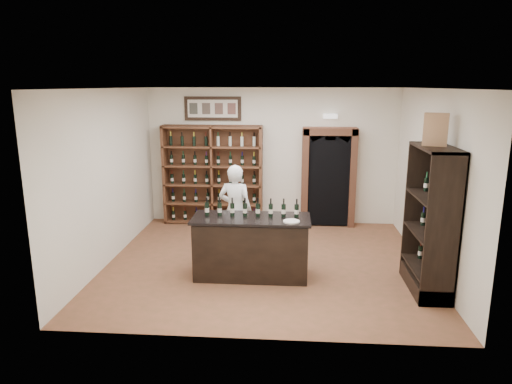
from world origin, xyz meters
TOP-DOWN VIEW (x-y plane):
  - floor at (0.00, 0.00)m, footprint 5.50×5.50m
  - ceiling at (0.00, 0.00)m, footprint 5.50×5.50m
  - wall_back at (0.00, 2.50)m, footprint 5.50×0.04m
  - wall_left at (-2.75, 0.00)m, footprint 0.04×5.00m
  - wall_right at (2.75, 0.00)m, footprint 0.04×5.00m
  - wine_shelf at (-1.30, 2.33)m, footprint 2.20×0.38m
  - framed_picture at (-1.30, 2.47)m, footprint 1.25×0.04m
  - arched_doorway at (1.25, 2.33)m, footprint 1.17×0.35m
  - emergency_light at (1.25, 2.42)m, footprint 0.30×0.10m
  - tasting_counter at (-0.20, -0.60)m, footprint 1.88×0.78m
  - counter_bottle_0 at (-0.92, -0.54)m, footprint 0.07×0.07m
  - counter_bottle_1 at (-0.71, -0.54)m, footprint 0.07×0.07m
  - counter_bottle_2 at (-0.51, -0.54)m, footprint 0.07×0.07m
  - counter_bottle_3 at (-0.30, -0.54)m, footprint 0.07×0.07m
  - counter_bottle_4 at (-0.10, -0.54)m, footprint 0.07×0.07m
  - counter_bottle_5 at (0.11, -0.54)m, footprint 0.07×0.07m
  - counter_bottle_6 at (0.31, -0.54)m, footprint 0.07×0.07m
  - counter_bottle_7 at (0.52, -0.54)m, footprint 0.07×0.07m
  - side_cabinet at (2.52, -0.90)m, footprint 0.48×1.20m
  - shopkeeper at (-0.57, 0.35)m, footprint 0.67×0.50m
  - plate at (0.44, -0.81)m, footprint 0.25×0.25m
  - wine_crate at (2.47, -0.85)m, footprint 0.36×0.24m

SIDE VIEW (x-z plane):
  - floor at x=0.00m, z-range 0.00..0.00m
  - tasting_counter at x=-0.20m, z-range -0.01..0.99m
  - side_cabinet at x=2.52m, z-range -0.35..1.85m
  - shopkeeper at x=-0.57m, z-range 0.00..1.68m
  - plate at x=0.44m, z-range 1.00..1.02m
  - wine_shelf at x=-1.30m, z-range 0.00..2.20m
  - counter_bottle_0 at x=-0.92m, z-range 0.96..1.26m
  - counter_bottle_1 at x=-0.71m, z-range 0.96..1.26m
  - counter_bottle_2 at x=-0.51m, z-range 0.96..1.26m
  - counter_bottle_3 at x=-0.30m, z-range 0.96..1.26m
  - counter_bottle_4 at x=-0.10m, z-range 0.96..1.26m
  - counter_bottle_5 at x=0.11m, z-range 0.96..1.26m
  - counter_bottle_6 at x=0.31m, z-range 0.96..1.26m
  - counter_bottle_7 at x=0.52m, z-range 0.96..1.26m
  - arched_doorway at x=1.25m, z-range 0.05..2.22m
  - wall_back at x=0.00m, z-range 0.00..3.00m
  - wall_left at x=-2.75m, z-range 0.00..3.00m
  - wall_right at x=2.75m, z-range 0.00..3.00m
  - emergency_light at x=1.25m, z-range 2.35..2.45m
  - wine_crate at x=2.47m, z-range 2.20..2.67m
  - framed_picture at x=-1.30m, z-range 2.29..2.81m
  - ceiling at x=0.00m, z-range 3.00..3.00m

